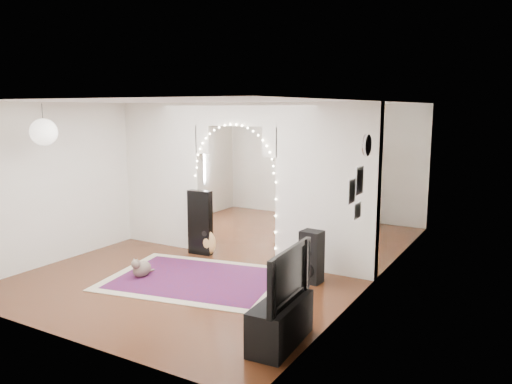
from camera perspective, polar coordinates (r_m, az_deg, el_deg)
The scene contains 25 objects.
floor at distance 8.99m, azimuth -2.06°, elevation -7.27°, with size 7.50×7.50×0.00m, color black.
ceiling at distance 8.60m, azimuth -2.17°, elevation 10.22°, with size 5.00×7.50×0.02m, color white.
wall_back at distance 12.01m, azimuth 7.43°, elevation 3.51°, with size 5.00×0.02×2.70m, color silver.
wall_front at distance 5.91m, azimuth -21.81°, elevation -3.35°, with size 5.00×0.02×2.70m, color silver.
wall_left at distance 10.23m, azimuth -14.08°, elevation 2.25°, with size 0.02×7.50×2.70m, color silver.
wall_right at distance 7.68m, azimuth 13.90°, elevation -0.10°, with size 0.02×7.50×2.70m, color silver.
divider_wall at distance 8.68m, azimuth -2.12°, elevation 1.77°, with size 5.00×0.20×2.70m.
fairy_lights at distance 8.56m, azimuth -2.59°, elevation 2.50°, with size 1.64×0.04×1.60m, color #FFEABF, non-canonical shape.
window at distance 11.55m, azimuth -7.79°, elevation 4.01°, with size 0.04×1.20×1.40m, color white.
wall_clock at distance 7.02m, azimuth 12.62°, elevation 5.24°, with size 0.31×0.31×0.03m, color white.
picture_frames at distance 6.72m, azimuth 11.41°, elevation -0.06°, with size 0.02×0.50×0.70m, color white, non-canonical shape.
paper_lantern at distance 8.12m, azimuth -23.10°, elevation 6.32°, with size 0.40×0.40×0.40m, color white.
ceiling_fan at distance 10.35m, azimuth 3.79°, elevation 8.43°, with size 1.10×1.10×0.30m, color #C08F40, non-canonical shape.
area_rug at distance 7.84m, azimuth -6.84°, elevation -9.83°, with size 2.65×1.98×0.02m, color maroon.
guitar_case at distance 8.99m, azimuth -6.39°, elevation -3.49°, with size 0.44×0.15×1.16m, color black.
acoustic_guitar at distance 8.95m, azimuth -5.69°, elevation -4.57°, with size 0.39×0.14×0.97m.
tabby_cat at distance 8.04m, azimuth -12.98°, elevation -8.51°, with size 0.25×0.52×0.34m.
floor_speaker at distance 7.59m, azimuth 6.36°, elevation -7.38°, with size 0.33×0.30×0.80m.
media_console at distance 5.73m, azimuth 2.82°, elevation -14.67°, with size 0.40×1.00×0.50m, color black.
tv at distance 5.53m, azimuth 2.87°, elevation -9.37°, with size 1.07×0.14×0.62m, color black.
bookcase at distance 11.72m, azimuth 8.45°, elevation 0.80°, with size 1.63×0.41×1.67m, color beige.
dining_table at distance 11.39m, azimuth 7.54°, elevation -0.22°, with size 1.28×0.92×0.76m.
flower_vase at distance 11.37m, azimuth 7.55°, elevation 0.62°, with size 0.18×0.18×0.19m, color silver.
dining_chair_left at distance 10.41m, azimuth 5.67°, elevation -3.74°, with size 0.46×0.47×0.43m, color brown.
dining_chair_right at distance 10.55m, azimuth 10.38°, elevation -3.46°, with size 0.54×0.55×0.50m, color brown.
Camera 1 is at (4.57, -7.29, 2.60)m, focal length 35.00 mm.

